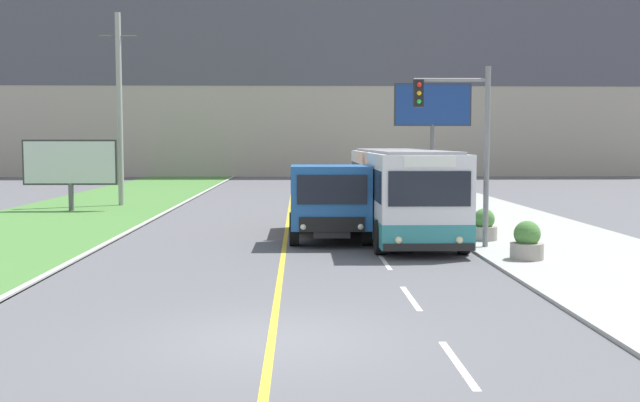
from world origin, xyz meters
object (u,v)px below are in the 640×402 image
planter_round_second (484,226)px  billboard_large (433,110)px  utility_pole_far (120,109)px  planter_round_near (527,242)px  billboard_small (70,164)px  traffic_light_mast (464,133)px  dump_truck (329,202)px  city_bus (400,192)px

planter_round_second → billboard_large: bearing=84.4°
utility_pole_far → planter_round_near: 24.13m
billboard_large → billboard_small: 21.20m
traffic_light_mast → dump_truck: bearing=153.0°
billboard_small → dump_truck: bearing=-43.1°
city_bus → planter_round_near: city_bus is taller
billboard_small → city_bus: bearing=-32.8°
dump_truck → billboard_small: billboard_small is taller
utility_pole_far → planter_round_near: utility_pole_far is taller
dump_truck → traffic_light_mast: bearing=-27.0°
traffic_light_mast → planter_round_second: bearing=56.6°
traffic_light_mast → billboard_small: bearing=140.4°
dump_truck → planter_round_near: size_ratio=6.03×
dump_truck → billboard_large: (7.02, 20.61, 3.89)m
utility_pole_far → billboard_large: size_ratio=1.43×
billboard_small → planter_round_near: (16.69, -15.27, -1.69)m
traffic_light_mast → billboard_large: 22.88m
dump_truck → planter_round_near: bearing=-40.9°
planter_round_near → billboard_small: bearing=137.5°
billboard_large → planter_round_second: bearing=-95.6°
traffic_light_mast → billboard_large: bearing=82.2°
utility_pole_far → billboard_small: utility_pole_far is taller
utility_pole_far → billboard_small: (-1.60, -3.05, -2.65)m
billboard_large → billboard_small: billboard_large is taller
city_bus → planter_round_second: size_ratio=11.84×
city_bus → dump_truck: (-2.53, -1.76, -0.23)m
planter_round_near → planter_round_second: planter_round_near is taller
billboard_small → planter_round_near: 22.68m
billboard_large → planter_round_near: billboard_large is taller
dump_truck → planter_round_second: bearing=-5.3°
utility_pole_far → traffic_light_mast: utility_pole_far is taller
city_bus → planter_round_second: bearing=-42.6°
dump_truck → traffic_light_mast: size_ratio=1.15×
dump_truck → billboard_small: size_ratio=1.44×
dump_truck → utility_pole_far: size_ratio=0.65×
billboard_large → planter_round_near: bearing=-94.3°
billboard_large → planter_round_near: 25.54m
billboard_large → planter_round_second: (-2.07, -21.07, -4.63)m
traffic_light_mast → planter_round_near: 4.00m
billboard_large → billboard_small: size_ratio=1.55×
traffic_light_mast → planter_round_near: size_ratio=5.25×
city_bus → traffic_light_mast: traffic_light_mast is taller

